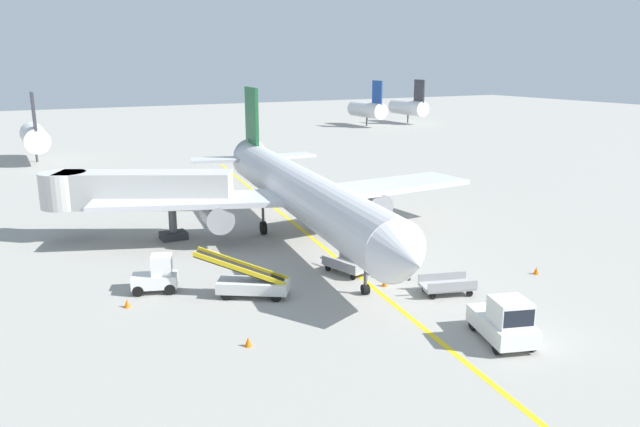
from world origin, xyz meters
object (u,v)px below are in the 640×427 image
Objects in this scene: jet_bridge at (126,190)px; safety_cone_tail_area at (127,303)px; airliner at (298,190)px; belt_loader_forward_hold at (251,283)px; baggage_cart_loaded at (447,286)px; baggage_tug_near_wing at (157,276)px; safety_cone_wingtip_right at (396,215)px; pushback_tug at (505,321)px; safety_cone_nose_right at (248,342)px; baggage_cart_empty_trailing at (347,266)px; ground_crew_marshaller at (409,265)px; safety_cone_wingtip_left at (536,271)px; safety_cone_nose_left at (385,282)px.

jet_bridge reaches higher than safety_cone_tail_area.
airliner is 12.12m from belt_loader_forward_hold.
baggage_tug_near_wing is at bearing 150.81° from baggage_cart_loaded.
safety_cone_tail_area is (-23.02, -9.02, 0.00)m from safety_cone_wingtip_right.
pushback_tug reaches higher than safety_cone_nose_right.
safety_cone_wingtip_right is (9.47, 1.29, -3.20)m from airliner.
jet_bridge is 3.28× the size of baggage_cart_empty_trailing.
baggage_cart_empty_trailing is at bearing 119.30° from baggage_cart_loaded.
safety_cone_tail_area is (-15.22, 3.49, -0.69)m from ground_crew_marshaller.
jet_bridge is at bearing 93.58° from safety_cone_nose_right.
baggage_tug_near_wing is 6.12× the size of safety_cone_tail_area.
pushback_tug is 18.68m from safety_cone_tail_area.
pushback_tug is 9.10× the size of safety_cone_wingtip_left.
airliner reaches higher than safety_cone_wingtip_left.
pushback_tug is 9.10× the size of safety_cone_nose_left.
baggage_cart_empty_trailing is 8.72× the size of safety_cone_nose_left.
airliner is 13.41m from baggage_tug_near_wing.
airliner reaches higher than pushback_tug.
belt_loader_forward_hold is 6.53m from baggage_cart_empty_trailing.
safety_cone_nose_right is (-11.34, -3.61, -0.69)m from ground_crew_marshaller.
belt_loader_forward_hold reaches higher than pushback_tug.
pushback_tug is at bearing -25.77° from safety_cone_nose_right.
jet_bridge is at bearing 114.96° from pushback_tug.
baggage_cart_empty_trailing is at bearing 7.02° from belt_loader_forward_hold.
belt_loader_forward_hold is at bearing -14.01° from safety_cone_tail_area.
pushback_tug reaches higher than safety_cone_tail_area.
baggage_tug_near_wing is at bearing 168.21° from baggage_cart_empty_trailing.
ground_crew_marshaller is (-0.54, 2.74, 0.44)m from baggage_cart_loaded.
baggage_tug_near_wing is 6.12× the size of safety_cone_wingtip_right.
safety_cone_nose_left is at bearing 19.78° from safety_cone_nose_right.
pushback_tug is at bearing -112.65° from safety_cone_wingtip_right.
safety_cone_wingtip_right is at bearing 67.35° from pushback_tug.
pushback_tug is 13.24m from belt_loader_forward_hold.
belt_loader_forward_hold is at bearing 67.13° from safety_cone_nose_right.
ground_crew_marshaller is 3.86× the size of safety_cone_nose_right.
belt_loader_forward_hold reaches higher than safety_cone_tail_area.
jet_bridge is at bearing 124.63° from baggage_cart_loaded.
safety_cone_tail_area is at bearing 158.43° from baggage_cart_loaded.
airliner reaches higher than safety_cone_tail_area.
belt_loader_forward_hold is 2.88× the size of ground_crew_marshaller.
baggage_cart_loaded is 6.79m from safety_cone_wingtip_left.
safety_cone_nose_left is at bearing 95.20° from pushback_tug.
jet_bridge reaches higher than baggage_cart_empty_trailing.
jet_bridge is 27.73m from safety_cone_wingtip_left.
ground_crew_marshaller reaches higher than safety_cone_tail_area.
belt_loader_forward_hold is at bearing 163.71° from safety_cone_nose_left.
pushback_tug is 1.05× the size of baggage_cart_loaded.
safety_cone_nose_right is 25.03m from safety_cone_wingtip_right.
pushback_tug is 22.89m from safety_cone_wingtip_right.
safety_cone_wingtip_right is at bearing 19.65° from baggage_tug_near_wing.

